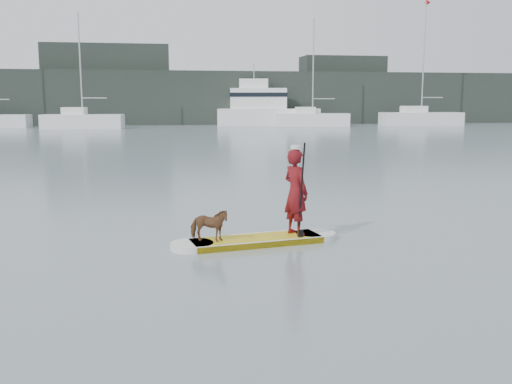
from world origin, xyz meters
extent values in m
plane|color=slate|center=(0.00, 0.00, 0.00)|extent=(140.00, 140.00, 0.00)
cube|color=gold|center=(-2.39, -3.90, 0.06)|extent=(2.60, 1.21, 0.12)
cylinder|color=silver|center=(-3.62, -4.11, 0.06)|extent=(0.80, 0.80, 0.12)
cylinder|color=silver|center=(-1.16, -3.69, 0.06)|extent=(0.80, 0.80, 0.12)
cube|color=silver|center=(-2.45, -3.53, 0.06)|extent=(2.47, 0.48, 0.12)
cube|color=silver|center=(-2.33, -4.26, 0.06)|extent=(2.47, 0.48, 0.12)
imported|color=maroon|center=(-1.59, -3.76, 0.96)|extent=(0.63, 0.72, 1.67)
cylinder|color=silver|center=(-1.59, -3.76, 1.83)|extent=(0.22, 0.22, 0.07)
imported|color=brown|center=(-3.30, -4.06, 0.43)|extent=(0.78, 0.50, 0.61)
cylinder|color=black|center=(-1.54, -4.02, 1.00)|extent=(0.08, 0.30, 1.89)
cube|color=black|center=(-1.54, -4.02, 0.10)|extent=(0.10, 0.04, 0.32)
cube|color=white|center=(-11.58, 43.54, 0.69)|extent=(7.90, 3.30, 1.38)
cube|color=white|center=(-12.35, 43.62, 1.72)|extent=(2.32, 1.99, 0.69)
cylinder|color=#B7B7BC|center=(-11.58, 43.54, 6.21)|extent=(0.14, 0.14, 9.65)
cylinder|color=#B7B7BC|center=(-10.41, 43.43, 2.96)|extent=(2.36, 0.33, 0.10)
cube|color=white|center=(11.93, 45.17, 0.68)|extent=(8.11, 4.05, 1.36)
cube|color=white|center=(11.17, 45.33, 1.70)|extent=(2.49, 2.17, 0.68)
cylinder|color=#B7B7BC|center=(11.93, 45.17, 6.30)|extent=(0.14, 0.14, 9.89)
cylinder|color=#B7B7BC|center=(13.07, 44.94, 2.91)|extent=(2.30, 0.57, 0.10)
cube|color=white|center=(24.28, 45.13, 0.71)|extent=(8.95, 2.73, 1.42)
cube|color=white|center=(23.39, 45.14, 1.77)|extent=(2.52, 1.87, 0.71)
cylinder|color=#B7B7BC|center=(24.28, 45.13, 7.30)|extent=(0.14, 0.14, 11.76)
cylinder|color=#B7B7BC|center=(25.50, 45.12, 3.04)|extent=(2.43, 0.13, 0.10)
cone|color=red|center=(24.54, 45.13, 13.08)|extent=(0.51, 0.57, 0.57)
cube|color=white|center=(7.75, 48.11, 0.91)|extent=(11.59, 5.61, 1.82)
cube|color=white|center=(6.66, 48.33, 2.93)|extent=(6.55, 3.93, 2.23)
cube|color=white|center=(6.12, 48.44, 4.55)|extent=(3.43, 2.48, 1.01)
cube|color=black|center=(6.66, 48.33, 3.34)|extent=(6.67, 4.02, 0.46)
cylinder|color=#B7B7BC|center=(6.12, 48.44, 5.87)|extent=(0.10, 0.10, 1.62)
cube|color=black|center=(0.00, 53.00, 3.00)|extent=(90.00, 6.00, 6.00)
cube|color=black|center=(-10.00, 54.00, 4.50)|extent=(14.00, 4.00, 9.00)
cube|color=black|center=(18.00, 54.00, 4.00)|extent=(10.00, 4.00, 8.00)
camera|label=1|loc=(-4.14, -14.37, 2.71)|focal=40.00mm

